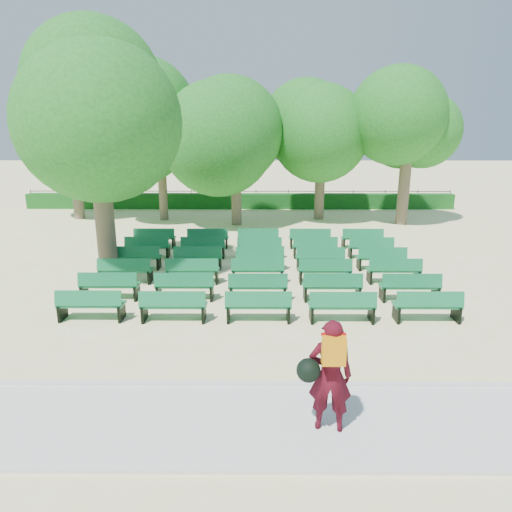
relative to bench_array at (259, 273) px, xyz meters
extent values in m
plane|color=beige|center=(-1.18, -0.56, -0.09)|extent=(120.00, 120.00, 0.00)
cube|color=silver|center=(-1.18, -7.96, -0.06)|extent=(30.00, 2.20, 0.06)
cube|color=silver|center=(-1.18, -6.81, -0.04)|extent=(30.00, 0.12, 0.10)
cube|color=#16571A|center=(-1.18, 13.44, 0.36)|extent=(26.00, 0.70, 0.90)
cube|color=#136D3D|center=(0.00, 0.01, 0.33)|extent=(1.68, 0.60, 0.05)
cube|color=#136D3D|center=(0.00, -0.18, 0.56)|extent=(1.65, 0.27, 0.39)
cylinder|color=brown|center=(-5.05, 0.27, 1.69)|extent=(0.62, 0.62, 3.54)
ellipsoid|color=#217121|center=(-5.05, 0.27, 4.90)|extent=(5.25, 5.25, 4.72)
imported|color=#3F0913|center=(1.11, -8.08, 0.90)|extent=(0.73, 0.53, 1.85)
cube|color=orange|center=(1.11, -8.29, 1.43)|extent=(0.35, 0.17, 0.43)
sphere|color=black|center=(0.76, -8.14, 1.02)|extent=(0.37, 0.37, 0.37)
camera|label=1|loc=(0.00, -14.37, 4.55)|focal=32.00mm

